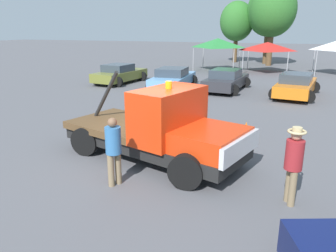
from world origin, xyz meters
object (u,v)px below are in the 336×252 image
object	(u,v)px
parked_car_charcoal	(226,80)
canopy_tent_red	(267,46)
person_at_hood	(113,147)
traffic_cone	(246,130)
parked_car_orange	(296,85)
tree_left	(269,11)
person_near_truck	(294,160)
parked_car_olive	(120,74)
canopy_tent_green	(218,43)
parked_car_skyblue	(173,78)
tow_truck	(161,130)
tree_center	(237,21)
tree_right	(273,10)

from	to	relation	value
parked_car_charcoal	canopy_tent_red	xyz separation A→B (m)	(1.66, 9.79, 1.58)
person_at_hood	traffic_cone	size ratio (longest dim) A/B	3.16
parked_car_orange	tree_left	xyz separation A→B (m)	(-3.03, 17.86, 4.80)
person_near_truck	parked_car_olive	xyz separation A→B (m)	(-11.52, 13.52, -0.40)
canopy_tent_green	tree_left	xyz separation A→B (m)	(3.65, 7.84, 2.98)
parked_car_skyblue	person_at_hood	bearing A→B (deg)	-169.79
tow_truck	parked_car_olive	world-z (taller)	tow_truck
parked_car_skyblue	tree_left	distance (m)	18.98
parked_car_charcoal	tree_center	size ratio (longest dim) A/B	0.71
canopy_tent_green	tree_left	distance (m)	9.15
parked_car_skyblue	parked_car_charcoal	xyz separation A→B (m)	(3.36, 0.47, -0.00)
parked_car_olive	canopy_tent_red	distance (m)	13.38
canopy_tent_red	traffic_cone	size ratio (longest dim) A/B	6.60
tree_left	tree_right	bearing A→B (deg)	-75.25
parked_car_charcoal	traffic_cone	bearing A→B (deg)	-159.73
parked_car_orange	canopy_tent_red	bearing A→B (deg)	20.86
parked_car_orange	person_near_truck	bearing A→B (deg)	-173.01
tow_truck	tree_left	size ratio (longest dim) A/B	0.74
parked_car_olive	canopy_tent_red	xyz separation A→B (m)	(9.27, 9.52, 1.58)
person_near_truck	canopy_tent_green	xyz separation A→B (m)	(-6.53, 22.77, 1.42)
person_at_hood	parked_car_olive	world-z (taller)	person_at_hood
tow_truck	parked_car_orange	world-z (taller)	tow_truck
parked_car_orange	tree_right	distance (m)	16.93
tree_left	tow_truck	bearing A→B (deg)	-91.38
canopy_tent_green	canopy_tent_red	xyz separation A→B (m)	(4.27, 0.27, -0.24)
person_near_truck	parked_car_orange	size ratio (longest dim) A/B	0.36
tow_truck	person_at_hood	xyz separation A→B (m)	(-0.52, -1.87, 0.07)
tree_right	canopy_tent_green	bearing A→B (deg)	-124.44
person_near_truck	canopy_tent_green	size ratio (longest dim) A/B	0.50
tow_truck	person_near_truck	world-z (taller)	tow_truck
parked_car_orange	tree_right	size ratio (longest dim) A/B	0.61
tow_truck	tree_center	bearing A→B (deg)	111.68
tow_truck	parked_car_orange	distance (m)	12.02
parked_car_orange	canopy_tent_red	world-z (taller)	canopy_tent_red
tow_truck	tree_center	xyz separation A→B (m)	(-2.68, 29.77, 3.50)
person_at_hood	parked_car_skyblue	xyz separation A→B (m)	(-3.17, 13.32, -0.35)
person_near_truck	tree_left	xyz separation A→B (m)	(-2.88, 30.61, 4.40)
person_near_truck	parked_car_charcoal	xyz separation A→B (m)	(-3.92, 13.25, -0.40)
person_at_hood	tow_truck	bearing A→B (deg)	101.46
canopy_tent_red	tree_right	xyz separation A→B (m)	(-0.15, 5.75, 3.23)
parked_car_orange	tree_center	bearing A→B (deg)	26.96
person_near_truck	canopy_tent_red	distance (m)	23.17
parked_car_skyblue	canopy_tent_red	world-z (taller)	canopy_tent_red
tow_truck	parked_car_skyblue	size ratio (longest dim) A/B	1.23
person_near_truck	tree_right	distance (m)	29.22
parked_car_charcoal	canopy_tent_green	world-z (taller)	canopy_tent_green
tow_truck	person_at_hood	size ratio (longest dim) A/B	3.46
parked_car_orange	tree_center	distance (m)	19.80
tree_right	traffic_cone	world-z (taller)	tree_right
parked_car_olive	tree_right	size ratio (longest dim) A/B	0.57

